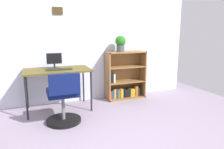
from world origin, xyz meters
name	(u,v)px	position (x,y,z in m)	size (l,w,h in m)	color
wall_back	(66,42)	(0.00, 2.15, 1.18)	(5.20, 0.12, 2.35)	silver
desk	(57,72)	(-0.24, 1.74, 0.67)	(1.11, 0.64, 0.73)	brown
monitor	(54,62)	(-0.27, 1.83, 0.85)	(0.26, 0.20, 0.27)	#262628
keyboard	(59,69)	(-0.22, 1.67, 0.74)	(0.43, 0.14, 0.02)	#242A1F
office_chair	(63,101)	(-0.25, 1.12, 0.35)	(0.52, 0.55, 0.80)	black
bookshelf_low	(124,78)	(1.13, 1.96, 0.42)	(0.82, 0.30, 0.97)	olive
potted_plant_on_shelf	(120,43)	(1.01, 1.90, 1.14)	(0.21, 0.21, 0.31)	#474C51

